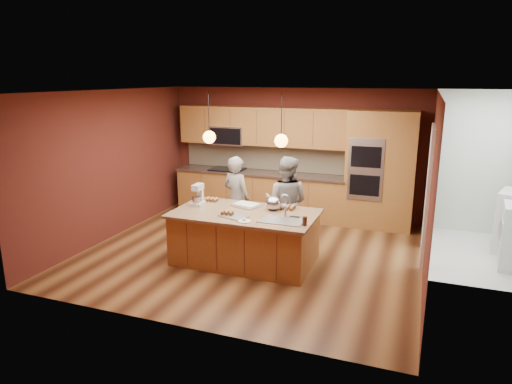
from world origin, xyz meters
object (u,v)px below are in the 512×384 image
at_px(island, 246,237).
at_px(stand_mixer, 198,196).
at_px(person_left, 237,199).
at_px(person_right, 286,202).
at_px(mixing_bowl, 274,203).

bearing_deg(island, stand_mixer, 172.76).
distance_m(island, person_left, 1.09).
height_order(person_right, stand_mixer, person_right).
distance_m(person_left, mixing_bowl, 1.09).
bearing_deg(person_left, person_right, -162.26).
xyz_separation_m(stand_mixer, mixing_bowl, (1.26, 0.18, -0.05)).
bearing_deg(island, person_right, 65.72).
relative_size(island, stand_mixer, 6.38).
relative_size(island, person_left, 1.46).
height_order(person_left, stand_mixer, person_left).
xyz_separation_m(person_right, stand_mixer, (-1.30, -0.78, 0.18)).
distance_m(island, person_right, 1.05).
xyz_separation_m(island, mixing_bowl, (0.37, 0.29, 0.52)).
bearing_deg(person_left, stand_mixer, 82.44).
height_order(island, mixing_bowl, island).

